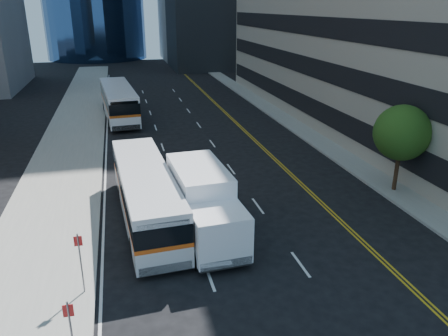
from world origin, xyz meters
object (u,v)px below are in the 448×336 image
Objects in this scene: street_tree at (402,133)px; bus_rear at (118,101)px; bus_front at (146,193)px; box_truck at (204,203)px.

street_tree reaches higher than bus_rear.
box_truck reaches higher than bus_front.
bus_rear is at bearing 94.62° from box_truck.
bus_rear is 1.77× the size of box_truck.
box_truck is (3.59, -25.02, 0.02)m from bus_rear.
box_truck is (-12.01, -2.56, -1.93)m from street_tree.
street_tree is at bearing -59.84° from bus_rear.
bus_front is 1.60× the size of box_truck.
street_tree is at bearing 8.48° from box_truck.
bus_rear reaches higher than bus_front.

